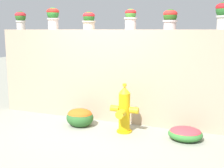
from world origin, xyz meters
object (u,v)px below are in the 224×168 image
potted_plant_0 (21,18)px  flower_bush_right (80,117)px  potted_plant_2 (89,20)px  potted_plant_5 (224,12)px  fire_hydrant (124,110)px  flower_bush_left (185,133)px  potted_plant_3 (131,18)px  potted_plant_4 (170,18)px  potted_plant_1 (53,16)px

potted_plant_0 → flower_bush_right: 2.71m
potted_plant_2 → flower_bush_right: potted_plant_2 is taller
potted_plant_5 → fire_hydrant: bearing=-157.8°
potted_plant_2 → flower_bush_left: bearing=-16.4°
potted_plant_0 → potted_plant_3: (2.61, -0.02, -0.02)m
flower_bush_right → fire_hydrant: bearing=-1.7°
potted_plant_3 → fire_hydrant: size_ratio=0.44×
potted_plant_3 → potted_plant_4: size_ratio=1.08×
potted_plant_4 → fire_hydrant: bearing=-135.6°
potted_plant_5 → potted_plant_3: bearing=178.4°
potted_plant_1 → flower_bush_right: bearing=-33.4°
potted_plant_5 → fire_hydrant: (-1.56, -0.64, -1.72)m
potted_plant_3 → flower_bush_right: bearing=-140.3°
potted_plant_1 → potted_plant_5: size_ratio=0.99×
potted_plant_4 → flower_bush_right: potted_plant_4 is taller
potted_plant_5 → potted_plant_4: bearing=-179.9°
potted_plant_0 → flower_bush_left: size_ratio=0.69×
potted_plant_3 → potted_plant_2: bearing=-177.2°
potted_plant_2 → potted_plant_5: size_ratio=0.77×
potted_plant_1 → potted_plant_3: size_ratio=1.16×
potted_plant_2 → potted_plant_5: potted_plant_5 is taller
potted_plant_5 → flower_bush_left: 2.15m
potted_plant_0 → potted_plant_3: bearing=-0.4°
potted_plant_4 → flower_bush_right: size_ratio=0.68×
potted_plant_3 → fire_hydrant: (0.12, -0.68, -1.66)m
potted_plant_4 → flower_bush_left: size_ratio=0.62×
fire_hydrant → flower_bush_right: (-0.91, 0.03, -0.22)m
potted_plant_3 → fire_hydrant: potted_plant_3 is taller
fire_hydrant → flower_bush_right: bearing=178.3°
potted_plant_2 → potted_plant_3: (0.87, 0.04, 0.03)m
potted_plant_4 → fire_hydrant: size_ratio=0.40×
flower_bush_left → fire_hydrant: bearing=-178.6°
fire_hydrant → flower_bush_right: 0.94m
potted_plant_5 → flower_bush_right: bearing=-166.1°
potted_plant_1 → flower_bush_right: size_ratio=0.86×
potted_plant_1 → potted_plant_5: potted_plant_5 is taller
potted_plant_2 → fire_hydrant: size_ratio=0.40×
potted_plant_3 → potted_plant_0: bearing=179.6°
potted_plant_3 → potted_plant_5: (1.68, -0.05, 0.06)m
potted_plant_2 → flower_bush_left: (2.08, -0.61, -1.92)m
potted_plant_3 → potted_plant_4: bearing=-3.5°
potted_plant_0 → potted_plant_1: potted_plant_1 is taller
potted_plant_3 → flower_bush_right: potted_plant_3 is taller
potted_plant_1 → flower_bush_right: potted_plant_1 is taller
potted_plant_3 → potted_plant_4: potted_plant_3 is taller
potted_plant_4 → fire_hydrant: 1.87m
flower_bush_left → potted_plant_0: bearing=170.0°
potted_plant_1 → flower_bush_left: size_ratio=0.79×
potted_plant_0 → flower_bush_left: potted_plant_0 is taller
potted_plant_3 → fire_hydrant: bearing=-79.9°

